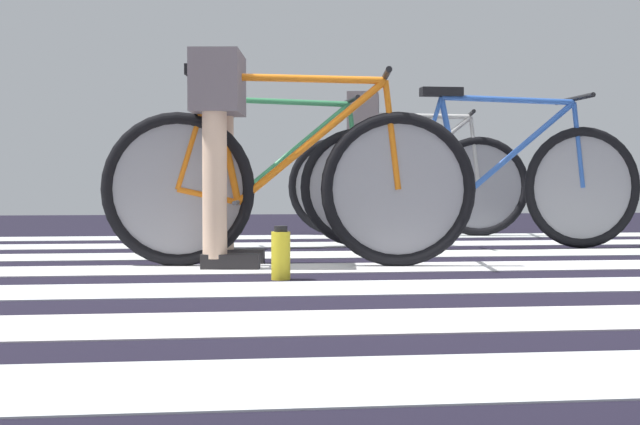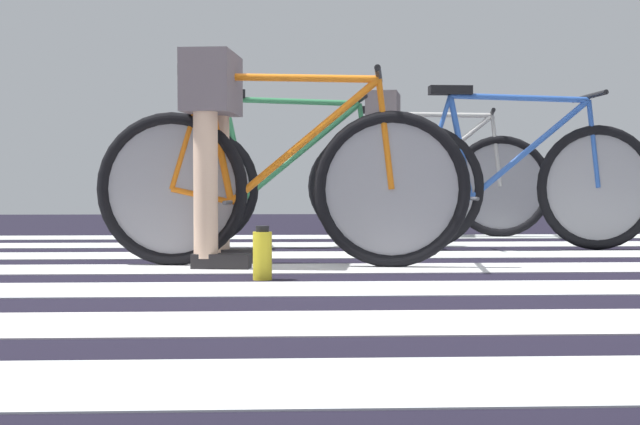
# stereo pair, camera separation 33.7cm
# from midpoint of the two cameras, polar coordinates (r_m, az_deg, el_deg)

# --- Properties ---
(ground) EXTENTS (18.00, 14.00, 0.02)m
(ground) POSITION_cam_midpoint_polar(r_m,az_deg,el_deg) (3.77, 0.02, -4.17)
(ground) COLOR black
(crosswalk_markings) EXTENTS (5.42, 5.76, 0.00)m
(crosswalk_markings) POSITION_cam_midpoint_polar(r_m,az_deg,el_deg) (3.68, 0.67, -4.14)
(crosswalk_markings) COLOR silver
(crosswalk_markings) RESTS_ON ground
(bicycle_1_of_4) EXTENTS (1.73, 0.52, 0.93)m
(bicycle_1_of_4) POSITION_cam_midpoint_polar(r_m,az_deg,el_deg) (4.13, -4.45, 1.85)
(bicycle_1_of_4) COLOR black
(bicycle_1_of_4) RESTS_ON ground
(cyclist_1_of_4) EXTENTS (0.36, 0.43, 0.98)m
(cyclist_1_of_4) POSITION_cam_midpoint_polar(r_m,az_deg,el_deg) (4.18, -8.72, 5.30)
(cyclist_1_of_4) COLOR beige
(cyclist_1_of_4) RESTS_ON ground
(bicycle_2_of_4) EXTENTS (1.74, 0.52, 0.93)m
(bicycle_2_of_4) POSITION_cam_midpoint_polar(r_m,az_deg,el_deg) (5.26, 9.54, 1.86)
(bicycle_2_of_4) COLOR black
(bicycle_2_of_4) RESTS_ON ground
(bicycle_3_of_4) EXTENTS (1.74, 0.52, 0.93)m
(bicycle_3_of_4) POSITION_cam_midpoint_polar(r_m,az_deg,el_deg) (5.34, -4.73, 1.88)
(bicycle_3_of_4) COLOR black
(bicycle_3_of_4) RESTS_ON ground
(bicycle_4_of_4) EXTENTS (1.71, 0.56, 0.93)m
(bicycle_4_of_4) POSITION_cam_midpoint_polar(r_m,az_deg,el_deg) (6.48, 4.08, 1.90)
(bicycle_4_of_4) COLOR black
(bicycle_4_of_4) RESTS_ON ground
(cyclist_4_of_4) EXTENTS (0.38, 0.45, 1.03)m
(cyclist_4_of_4) POSITION_cam_midpoint_polar(r_m,az_deg,el_deg) (6.50, 1.34, 4.38)
(cyclist_4_of_4) COLOR brown
(cyclist_4_of_4) RESTS_ON ground
(water_bottle) EXTENTS (0.08, 0.08, 0.22)m
(water_bottle) POSITION_cam_midpoint_polar(r_m,az_deg,el_deg) (3.59, -5.19, -2.68)
(water_bottle) COLOR gold
(water_bottle) RESTS_ON ground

